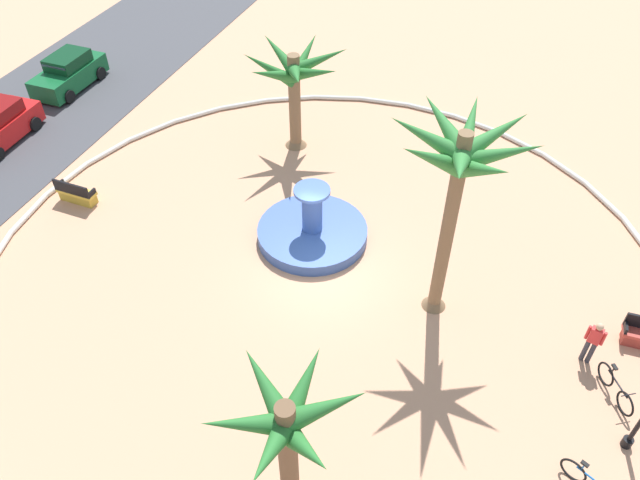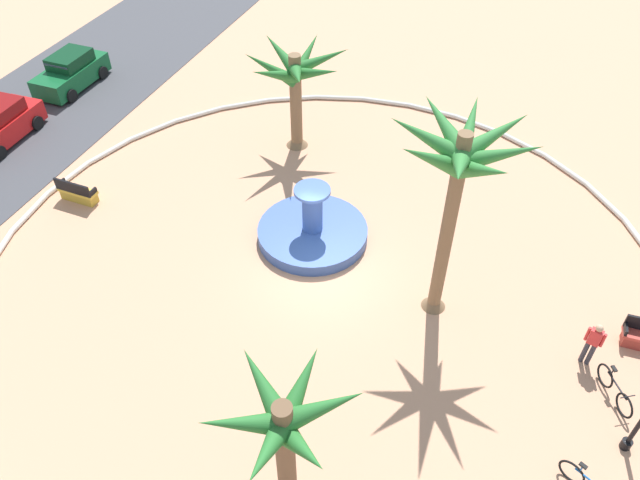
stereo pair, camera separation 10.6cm
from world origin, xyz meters
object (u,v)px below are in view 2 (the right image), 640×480
Objects in this scene: palm_tree_by_curb at (284,431)px; bicycle_red_frame at (615,390)px; person_cyclist_helmet at (593,342)px; fountain at (313,231)px; bench_west at (78,193)px; palm_tree_mid_plaza at (295,77)px; parked_car_third at (71,72)px; palm_tree_near_fountain at (459,170)px.

bicycle_red_frame is (5.95, -7.49, -2.82)m from palm_tree_by_curb.
fountain is at bearing 76.93° from person_cyclist_helmet.
bench_west is (-1.25, 9.35, 0.03)m from fountain.
parked_car_third is at bearing 86.05° from palm_tree_mid_plaza.
palm_tree_mid_plaza is (6.96, 7.69, -2.19)m from palm_tree_near_fountain.
bench_west reaches higher than bicycle_red_frame.
bench_west is at bearing 135.02° from palm_tree_mid_plaza.
bench_west is 19.90m from bicycle_red_frame.
bicycle_red_frame is (-3.26, -10.45, 0.07)m from fountain.
palm_tree_by_curb is at bearing -162.18° from fountain.
parked_car_third is at bearing 49.74° from palm_tree_by_curb.
fountain reaches higher than bench_west.
palm_tree_near_fountain is (-1.65, -4.90, 5.16)m from fountain.
fountain is 6.70m from palm_tree_mid_plaza.
palm_tree_by_curb is at bearing -158.39° from palm_tree_mid_plaza.
palm_tree_near_fountain is 4.66× the size of bicycle_red_frame.
fountain is 0.89× the size of palm_tree_mid_plaza.
bench_west is (7.96, 12.31, -2.85)m from palm_tree_by_curb.
bicycle_red_frame is (-8.57, -13.25, -2.91)m from palm_tree_mid_plaza.
palm_tree_near_fountain reaches higher than bench_west.
person_cyclist_helmet is 0.42× the size of parked_car_third.
palm_tree_near_fountain is 7.71m from bicycle_red_frame.
fountain is at bearing -112.09° from parked_car_third.
palm_tree_mid_plaza is 2.79× the size of bench_west.
parked_car_third is (7.82, 20.10, -4.70)m from palm_tree_near_fountain.
palm_tree_near_fountain is 8.13m from palm_tree_by_curb.
person_cyclist_helmet reaches higher than bench_west.
bench_west is 9.46m from parked_car_third.
fountain is 7.30m from palm_tree_near_fountain.
palm_tree_near_fountain reaches higher than fountain.
fountain is at bearing 71.39° from palm_tree_near_fountain.
fountain is 10.95m from bicycle_red_frame.
palm_tree_mid_plaza is at bearing 21.61° from palm_tree_by_curb.
person_cyclist_helmet reaches higher than parked_car_third.
palm_tree_by_curb is 14.94m from bench_west.
palm_tree_near_fountain reaches higher than parked_car_third.
parked_car_third is at bearing 68.75° from palm_tree_near_fountain.
fountain is 0.58× the size of palm_tree_near_fountain.
bench_west is at bearing 84.20° from bicycle_red_frame.
palm_tree_near_fountain is 1.57× the size of palm_tree_by_curb.
palm_tree_near_fountain is 10.60m from palm_tree_mid_plaza.
palm_tree_by_curb is (-9.21, -2.96, 2.88)m from fountain.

